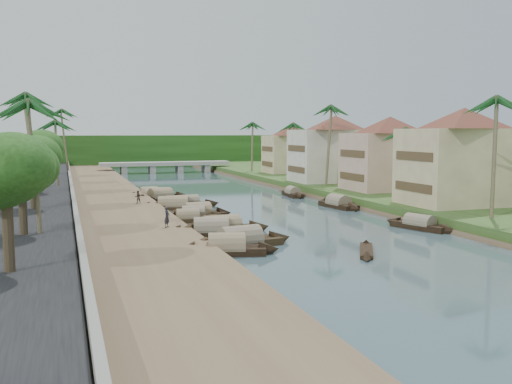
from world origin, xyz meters
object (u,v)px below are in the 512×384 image
object	(u,v)px
building_near	(463,155)
sampan_1	(227,249)
bridge	(166,165)
sampan_0	(240,241)
person_near	(167,217)

from	to	relation	value
building_near	sampan_1	xyz separation A→B (m)	(-29.04, -10.94, -5.97)
bridge	building_near	world-z (taller)	building_near
bridge	sampan_1	xyz separation A→B (m)	(-10.05, -84.94, -1.30)
sampan_0	bridge	bearing A→B (deg)	74.49
sampan_0	sampan_1	distance (m)	3.00
sampan_1	building_near	bearing A→B (deg)	35.33
building_near	sampan_1	bearing A→B (deg)	-159.35
bridge	person_near	bearing A→B (deg)	-99.59
building_near	sampan_0	size ratio (longest dim) A/B	1.56
sampan_0	person_near	size ratio (longest dim) A/B	5.37
building_near	sampan_1	distance (m)	31.61
bridge	sampan_0	bearing A→B (deg)	-95.75
building_near	sampan_0	world-z (taller)	building_near
sampan_1	person_near	bearing A→B (deg)	123.58
person_near	bridge	bearing A→B (deg)	24.64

